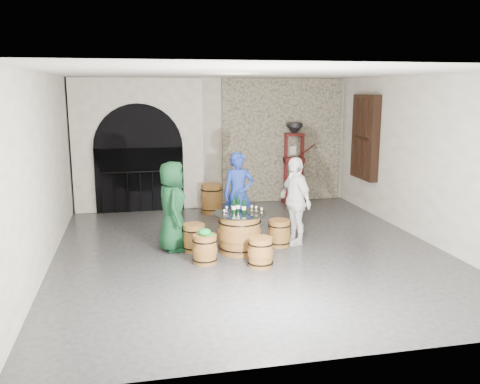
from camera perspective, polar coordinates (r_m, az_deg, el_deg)
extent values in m
plane|color=#2D2D30|center=(9.50, 1.01, -6.47)|extent=(8.00, 8.00, 0.00)
plane|color=silver|center=(13.03, -2.94, 5.64)|extent=(8.00, 0.00, 8.00)
plane|color=silver|center=(5.39, 10.68, -3.06)|extent=(8.00, 0.00, 8.00)
plane|color=silver|center=(9.02, -21.18, 2.23)|extent=(0.00, 8.00, 8.00)
plane|color=silver|center=(10.48, 20.06, 3.51)|extent=(0.00, 8.00, 8.00)
plane|color=beige|center=(9.04, 1.08, 13.20)|extent=(8.00, 8.00, 0.00)
cube|color=#9E947E|center=(13.37, 4.78, 5.77)|extent=(3.20, 0.12, 3.18)
cube|color=silver|center=(12.62, -11.34, 5.24)|extent=(3.10, 0.50, 3.18)
cube|color=black|center=(12.48, -11.17, 1.34)|extent=(2.10, 0.03, 1.55)
cylinder|color=black|center=(12.37, -11.31, 4.88)|extent=(2.10, 0.03, 2.10)
cylinder|color=black|center=(12.38, -11.20, 2.22)|extent=(1.79, 0.04, 0.04)
cylinder|color=black|center=(12.49, -15.21, -0.17)|extent=(0.02, 0.02, 0.98)
cylinder|color=black|center=(12.47, -13.85, -0.11)|extent=(0.02, 0.02, 0.98)
cylinder|color=black|center=(12.47, -12.48, -0.05)|extent=(0.02, 0.02, 0.98)
cylinder|color=black|center=(12.47, -11.11, 0.00)|extent=(0.02, 0.02, 0.98)
cylinder|color=black|center=(12.47, -9.75, 0.06)|extent=(0.02, 0.02, 0.98)
cylinder|color=black|center=(12.49, -8.39, 0.12)|extent=(0.02, 0.02, 0.98)
cylinder|color=black|center=(12.51, -7.03, 0.17)|extent=(0.02, 0.02, 0.98)
cube|color=black|center=(12.50, 13.89, 5.99)|extent=(0.20, 1.10, 2.00)
cube|color=black|center=(12.48, 13.68, 5.99)|extent=(0.06, 0.88, 1.76)
cube|color=black|center=(12.49, 13.80, 5.99)|extent=(0.22, 0.92, 0.06)
cube|color=black|center=(12.23, 14.39, 5.85)|extent=(0.22, 0.06, 1.80)
cube|color=black|center=(12.49, 13.80, 5.99)|extent=(0.22, 0.06, 1.80)
cube|color=black|center=(12.75, 13.24, 6.12)|extent=(0.22, 0.06, 1.80)
cylinder|color=brown|center=(9.27, -0.04, -4.69)|extent=(0.73, 0.73, 0.69)
cylinder|color=brown|center=(9.27, -0.04, -4.69)|extent=(0.78, 0.78, 0.15)
torus|color=black|center=(9.34, -0.04, -6.09)|extent=(0.79, 0.79, 0.02)
torus|color=black|center=(9.20, -0.04, -3.28)|extent=(0.79, 0.79, 0.02)
cylinder|color=brown|center=(9.17, -0.04, -2.55)|extent=(0.75, 0.75, 0.02)
cylinder|color=black|center=(9.17, -0.04, -2.40)|extent=(0.95, 0.95, 0.01)
cylinder|color=brown|center=(9.41, -5.20, -5.16)|extent=(0.40, 0.40, 0.48)
cylinder|color=brown|center=(9.41, -5.20, -5.16)|extent=(0.43, 0.43, 0.11)
torus|color=black|center=(9.46, -5.18, -6.11)|extent=(0.44, 0.44, 0.02)
torus|color=black|center=(9.37, -5.22, -4.20)|extent=(0.44, 0.44, 0.02)
cylinder|color=brown|center=(9.34, -5.23, -3.69)|extent=(0.41, 0.41, 0.02)
cylinder|color=brown|center=(10.11, -0.14, -3.93)|extent=(0.40, 0.40, 0.48)
cylinder|color=brown|center=(10.11, -0.14, -3.93)|extent=(0.43, 0.43, 0.11)
torus|color=black|center=(10.15, -0.14, -4.82)|extent=(0.44, 0.44, 0.02)
torus|color=black|center=(10.07, -0.15, -3.03)|extent=(0.44, 0.44, 0.02)
cylinder|color=brown|center=(10.05, -0.15, -2.55)|extent=(0.41, 0.41, 0.02)
cylinder|color=brown|center=(9.70, 4.43, -4.65)|extent=(0.40, 0.40, 0.48)
cylinder|color=brown|center=(9.70, 4.43, -4.65)|extent=(0.43, 0.43, 0.11)
torus|color=black|center=(9.74, 4.42, -5.57)|extent=(0.44, 0.44, 0.02)
torus|color=black|center=(9.65, 4.45, -3.71)|extent=(0.44, 0.44, 0.02)
cylinder|color=brown|center=(9.63, 4.46, -3.21)|extent=(0.41, 0.41, 0.02)
cylinder|color=brown|center=(8.57, 2.32, -6.82)|extent=(0.40, 0.40, 0.48)
cylinder|color=brown|center=(8.57, 2.32, -6.82)|extent=(0.43, 0.43, 0.11)
torus|color=black|center=(8.62, 2.31, -7.85)|extent=(0.44, 0.44, 0.02)
torus|color=black|center=(8.52, 2.33, -5.77)|extent=(0.44, 0.44, 0.02)
cylinder|color=brown|center=(8.49, 2.33, -5.21)|extent=(0.41, 0.41, 0.02)
cylinder|color=brown|center=(8.74, -3.96, -6.46)|extent=(0.40, 0.40, 0.48)
cylinder|color=brown|center=(8.74, -3.96, -6.46)|extent=(0.43, 0.43, 0.11)
torus|color=black|center=(8.79, -3.95, -7.48)|extent=(0.44, 0.44, 0.02)
torus|color=black|center=(8.69, -3.98, -5.43)|extent=(0.44, 0.44, 0.02)
cylinder|color=brown|center=(8.67, -3.99, -4.88)|extent=(0.41, 0.41, 0.02)
ellipsoid|color=#0D9531|center=(8.65, -3.99, -4.51)|extent=(0.22, 0.22, 0.12)
cylinder|color=#0D9531|center=(8.65, -3.43, -4.84)|extent=(0.14, 0.14, 0.01)
imported|color=#0F381E|center=(9.34, -7.59, -1.61)|extent=(0.54, 0.82, 1.66)
imported|color=navy|center=(10.14, -0.17, -0.31)|extent=(0.64, 0.44, 1.71)
imported|color=white|center=(9.72, 6.18, -0.98)|extent=(0.63, 1.05, 1.68)
cylinder|color=black|center=(9.13, -0.69, -1.70)|extent=(0.07, 0.07, 0.22)
cylinder|color=white|center=(9.13, -0.69, -1.76)|extent=(0.08, 0.08, 0.06)
cone|color=black|center=(9.10, -0.70, -0.93)|extent=(0.07, 0.07, 0.05)
cylinder|color=black|center=(9.09, -0.70, -0.60)|extent=(0.03, 0.03, 0.07)
cylinder|color=black|center=(9.11, 0.43, -1.73)|extent=(0.07, 0.07, 0.22)
cylinder|color=white|center=(9.11, 0.43, -1.79)|extent=(0.08, 0.08, 0.06)
cone|color=black|center=(9.08, 0.43, -0.96)|extent=(0.07, 0.07, 0.05)
cylinder|color=black|center=(9.07, 0.43, -0.62)|extent=(0.03, 0.03, 0.07)
cylinder|color=black|center=(9.20, -0.22, -1.59)|extent=(0.07, 0.07, 0.22)
cylinder|color=white|center=(9.20, -0.22, -1.65)|extent=(0.08, 0.08, 0.06)
cone|color=black|center=(9.17, -0.22, -0.83)|extent=(0.07, 0.07, 0.05)
cylinder|color=black|center=(9.16, -0.22, -0.50)|extent=(0.03, 0.03, 0.07)
cylinder|color=brown|center=(12.17, -3.21, -0.78)|extent=(0.49, 0.49, 0.69)
cylinder|color=brown|center=(12.17, -3.21, -0.78)|extent=(0.52, 0.52, 0.15)
torus|color=black|center=(12.22, -3.20, -1.85)|extent=(0.53, 0.53, 0.02)
torus|color=black|center=(12.12, -3.22, 0.30)|extent=(0.53, 0.53, 0.02)
cylinder|color=brown|center=(12.10, -3.23, 0.86)|extent=(0.50, 0.50, 0.02)
cube|color=#470F0B|center=(13.45, 5.97, -0.89)|extent=(0.59, 0.48, 0.11)
cube|color=#470F0B|center=(13.27, 6.07, 3.59)|extent=(0.53, 0.35, 0.13)
cube|color=#470F0B|center=(13.19, 6.13, 6.42)|extent=(0.52, 0.15, 0.08)
cylinder|color=black|center=(13.34, 6.03, 1.64)|extent=(0.06, 0.06, 1.09)
cylinder|color=black|center=(13.17, 6.15, 7.51)|extent=(0.42, 0.42, 0.10)
cone|color=black|center=(13.18, 6.14, 6.94)|extent=(0.42, 0.42, 0.22)
cube|color=#470F0B|center=(13.24, 5.14, 2.78)|extent=(0.08, 0.08, 1.75)
cube|color=#470F0B|center=(13.35, 6.96, 2.82)|extent=(0.08, 0.08, 1.75)
cylinder|color=#470F0B|center=(13.29, 7.51, 4.66)|extent=(0.47, 0.05, 0.34)
cube|color=silver|center=(13.40, 5.89, 4.68)|extent=(0.18, 0.10, 0.22)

